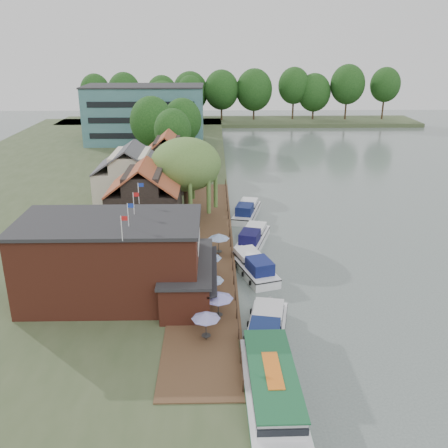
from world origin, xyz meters
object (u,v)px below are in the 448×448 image
object	(u,v)px
umbrella_0	(206,326)
cruiser_2	(253,235)
cottage_a	(145,200)
cruiser_0	(266,327)
umbrella_1	(218,306)
willow	(186,180)
cruiser_1	(253,263)
tour_boat	(273,394)
cruiser_3	(247,209)
umbrella_4	(219,244)
hotel_block	(145,114)
umbrella_2	(211,287)
cottage_c	(168,162)
pub	(134,259)
cottage_b	(132,177)
umbrella_3	(209,264)
swan	(280,359)

from	to	relation	value
umbrella_0	cruiser_2	size ratio (longest dim) A/B	0.26
cottage_a	cruiser_0	world-z (taller)	cottage_a
cruiser_0	umbrella_1	bearing A→B (deg)	167.51
willow	cruiser_1	xyz separation A→B (m)	(7.31, -13.50, -5.08)
umbrella_1	tour_boat	world-z (taller)	umbrella_1
willow	umbrella_0	bearing A→B (deg)	-84.21
cruiser_3	tour_boat	world-z (taller)	tour_boat
umbrella_4	hotel_block	bearing A→B (deg)	103.88
umbrella_1	umbrella_4	size ratio (longest dim) A/B	1.03
umbrella_4	tour_boat	bearing A→B (deg)	-81.89
umbrella_2	cruiser_3	bearing A→B (deg)	79.18
hotel_block	tour_boat	bearing A→B (deg)	-77.64
cruiser_1	cruiser_3	distance (m)	17.33
umbrella_0	umbrella_1	distance (m)	3.16
cottage_c	umbrella_2	xyz separation A→B (m)	(6.58, -34.78, -2.96)
umbrella_4	cruiser_3	bearing A→B (deg)	75.30
umbrella_1	tour_boat	bearing A→B (deg)	-70.85
pub	cottage_b	distance (m)	25.33
umbrella_3	umbrella_4	xyz separation A→B (m)	(0.94, 4.98, 0.00)
cruiser_0	cruiser_2	distance (m)	19.84
cruiser_0	cruiser_3	size ratio (longest dim) A/B	1.09
tour_boat	swan	size ratio (longest dim) A/B	29.53
umbrella_0	cruiser_1	distance (m)	14.30
willow	cruiser_0	distance (m)	27.13
tour_boat	swan	bearing A→B (deg)	77.32
cruiser_1	swan	xyz separation A→B (m)	(0.86, -14.89, -0.91)
umbrella_1	cruiser_3	bearing A→B (deg)	81.64
willow	cruiser_3	xyz separation A→B (m)	(7.78, 3.83, -5.10)
umbrella_3	umbrella_4	size ratio (longest dim) A/B	1.00
hotel_block	cruiser_2	world-z (taller)	hotel_block
umbrella_4	willow	bearing A→B (deg)	109.08
pub	cruiser_1	bearing A→B (deg)	31.02
cottage_a	tour_boat	world-z (taller)	cottage_a
cottage_a	umbrella_2	size ratio (longest dim) A/B	3.62
cruiser_3	swan	world-z (taller)	cruiser_3
umbrella_0	umbrella_3	size ratio (longest dim) A/B	1.00
umbrella_3	cruiser_0	world-z (taller)	umbrella_3
hotel_block	cottage_c	distance (m)	37.90
cottage_c	umbrella_3	distance (m)	30.94
tour_boat	cottage_b	bearing A→B (deg)	109.67
cottage_a	cruiser_2	bearing A→B (deg)	-3.58
cruiser_0	cruiser_3	xyz separation A→B (m)	(0.35, 29.44, -0.12)
umbrella_4	cruiser_2	size ratio (longest dim) A/B	0.26
umbrella_0	pub	bearing A→B (deg)	131.71
cruiser_3	cruiser_1	bearing A→B (deg)	-77.95
umbrella_0	willow	bearing A→B (deg)	95.79
cottage_a	umbrella_1	size ratio (longest dim) A/B	3.53
umbrella_4	tour_boat	xyz separation A→B (m)	(3.21, -22.55, -0.87)
umbrella_0	cruiser_2	bearing A→B (deg)	76.40
cottage_a	umbrella_3	world-z (taller)	cottage_a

